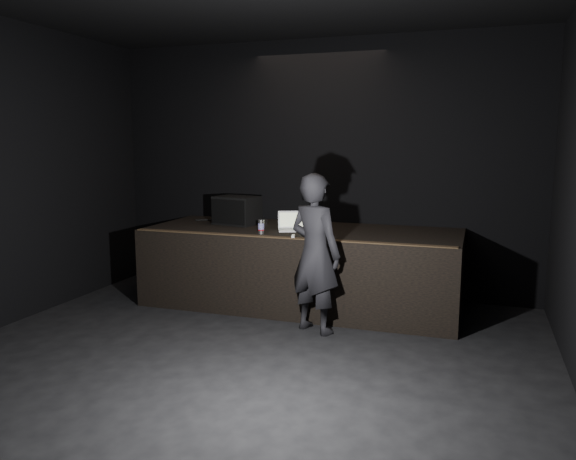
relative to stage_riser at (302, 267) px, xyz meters
The scene contains 11 objects.
ground 2.78m from the stage_riser, 90.00° to the right, with size 7.00×7.00×0.00m, color black.
room_walls 3.13m from the stage_riser, 90.00° to the right, with size 6.10×7.10×3.52m.
stage_riser is the anchor object (origin of this frame).
riser_lip 0.87m from the stage_riser, 90.00° to the right, with size 3.92×0.10×0.01m, color brown.
stage_monitor 1.20m from the stage_riser, behind, with size 0.64×0.52×0.38m.
cable 1.43m from the stage_riser, 159.46° to the left, with size 0.02×0.02×0.93m, color black.
laptop 0.58m from the stage_riser, 130.71° to the right, with size 0.43×0.41×0.23m.
beer_can 0.86m from the stage_riser, 124.29° to the right, with size 0.07×0.07×0.18m.
plastic_cup 0.75m from the stage_riser, behind, with size 0.08×0.08×0.10m, color white.
wii_remote 0.84m from the stage_riser, 81.33° to the right, with size 0.03×0.15×0.03m, color white.
person 1.12m from the stage_riser, 64.53° to the right, with size 0.65×0.43×1.78m, color black.
Camera 1 is at (2.12, -4.08, 2.11)m, focal length 35.00 mm.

